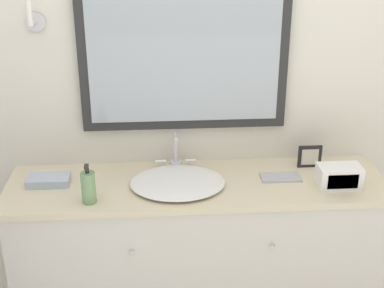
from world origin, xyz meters
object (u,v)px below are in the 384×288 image
(sink_basin, at_px, (178,181))
(soap_bottle, at_px, (88,187))
(appliance_box, at_px, (339,176))
(picture_frame, at_px, (310,157))

(sink_basin, xyz_separation_m, soap_bottle, (-0.40, -0.14, 0.06))
(appliance_box, relative_size, picture_frame, 1.69)
(sink_basin, relative_size, appliance_box, 2.24)
(sink_basin, distance_m, picture_frame, 0.69)
(sink_basin, relative_size, picture_frame, 3.77)
(sink_basin, xyz_separation_m, picture_frame, (0.67, 0.15, 0.04))
(soap_bottle, bearing_deg, appliance_box, 3.33)
(sink_basin, bearing_deg, appliance_box, -5.51)
(appliance_box, bearing_deg, sink_basin, 174.49)
(sink_basin, height_order, appliance_box, sink_basin)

